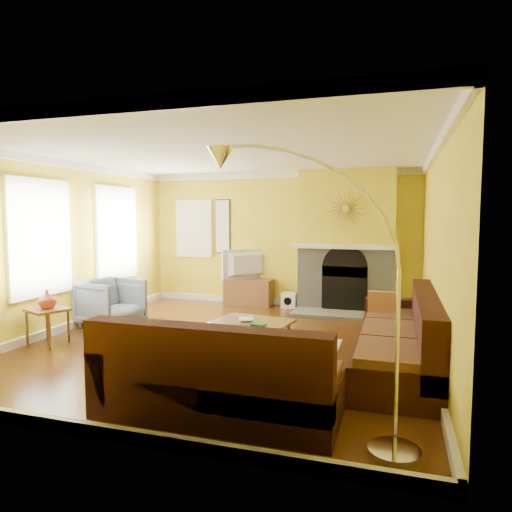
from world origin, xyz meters
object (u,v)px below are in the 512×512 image
(coffee_table, at_px, (247,337))
(side_table, at_px, (48,327))
(sectional_sofa, at_px, (299,333))
(arc_lamp, at_px, (312,298))
(media_console, at_px, (249,292))
(armchair, at_px, (111,303))

(coffee_table, distance_m, side_table, 2.84)
(sectional_sofa, height_order, arc_lamp, arc_lamp)
(side_table, bearing_deg, media_console, 63.43)
(arc_lamp, bearing_deg, armchair, 143.07)
(sectional_sofa, relative_size, side_table, 7.13)
(sectional_sofa, distance_m, coffee_table, 0.98)
(coffee_table, height_order, side_table, side_table)
(arc_lamp, bearing_deg, media_console, 113.07)
(sectional_sofa, height_order, side_table, sectional_sofa)
(media_console, xyz_separation_m, side_table, (-1.80, -3.60, -0.01))
(side_table, xyz_separation_m, arc_lamp, (4.06, -1.70, 0.92))
(sectional_sofa, xyz_separation_m, media_console, (-1.80, 3.60, -0.18))
(coffee_table, bearing_deg, media_console, 107.88)
(coffee_table, xyz_separation_m, arc_lamp, (1.26, -2.20, 0.98))
(coffee_table, bearing_deg, sectional_sofa, -32.01)
(media_console, relative_size, armchair, 1.12)
(coffee_table, bearing_deg, armchair, 164.93)
(coffee_table, xyz_separation_m, armchair, (-2.60, 0.70, 0.19))
(sectional_sofa, relative_size, coffee_table, 3.64)
(coffee_table, relative_size, media_console, 1.06)
(sectional_sofa, xyz_separation_m, side_table, (-3.60, 0.00, -0.19))
(sectional_sofa, distance_m, armchair, 3.61)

